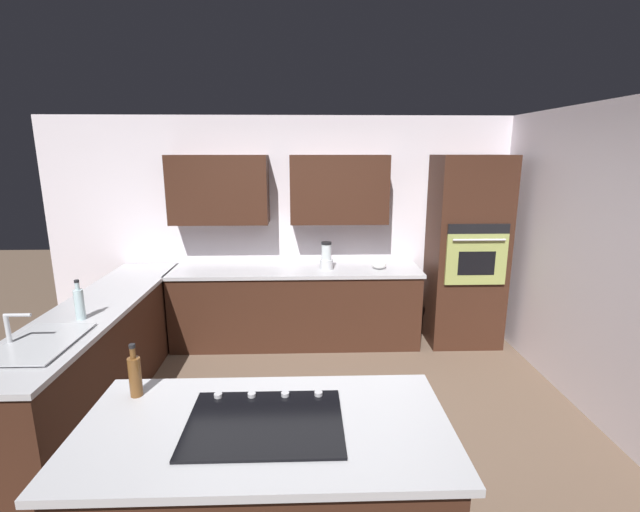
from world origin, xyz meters
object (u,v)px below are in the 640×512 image
object	(u,v)px
cooktop	(265,422)
oil_bottle	(135,375)
blender	(326,258)
wall_oven	(466,252)
mixing_bowl	(379,265)
dish_soap_bottle	(79,303)
sink_unit	(38,342)

from	to	relation	value
cooktop	oil_bottle	world-z (taller)	oil_bottle
oil_bottle	blender	bearing A→B (deg)	-113.67
wall_oven	mixing_bowl	xyz separation A→B (m)	(1.00, 0.02, -0.14)
oil_bottle	wall_oven	bearing A→B (deg)	-136.02
wall_oven	oil_bottle	distance (m)	3.84
dish_soap_bottle	oil_bottle	bearing A→B (deg)	126.52
blender	mixing_bowl	world-z (taller)	blender
wall_oven	sink_unit	size ratio (longest dim) A/B	3.09
sink_unit	blender	world-z (taller)	blender
blender	mixing_bowl	size ratio (longest dim) A/B	1.90
wall_oven	cooktop	xyz separation A→B (m)	(2.04, 2.94, -0.18)
blender	oil_bottle	world-z (taller)	blender
sink_unit	blender	bearing A→B (deg)	-136.58
wall_oven	cooktop	bearing A→B (deg)	55.31
wall_oven	blender	size ratio (longest dim) A/B	6.91
mixing_bowl	dish_soap_bottle	size ratio (longest dim) A/B	0.51
sink_unit	oil_bottle	bearing A→B (deg)	143.44
cooktop	blender	world-z (taller)	blender
sink_unit	cooktop	world-z (taller)	sink_unit
wall_oven	sink_unit	xyz separation A→B (m)	(3.68, 1.98, -0.17)
mixing_bowl	cooktop	bearing A→B (deg)	70.48
cooktop	blender	bearing A→B (deg)	-98.51
cooktop	blender	distance (m)	2.96
mixing_bowl	oil_bottle	world-z (taller)	oil_bottle
sink_unit	oil_bottle	size ratio (longest dim) A/B	2.33
cooktop	mixing_bowl	size ratio (longest dim) A/B	4.61
sink_unit	dish_soap_bottle	size ratio (longest dim) A/B	2.15
cooktop	mixing_bowl	bearing A→B (deg)	-109.52
sink_unit	dish_soap_bottle	bearing A→B (deg)	-96.95
cooktop	oil_bottle	xyz separation A→B (m)	(0.72, -0.28, 0.11)
oil_bottle	sink_unit	bearing A→B (deg)	-36.56
mixing_bowl	dish_soap_bottle	world-z (taller)	dish_soap_bottle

